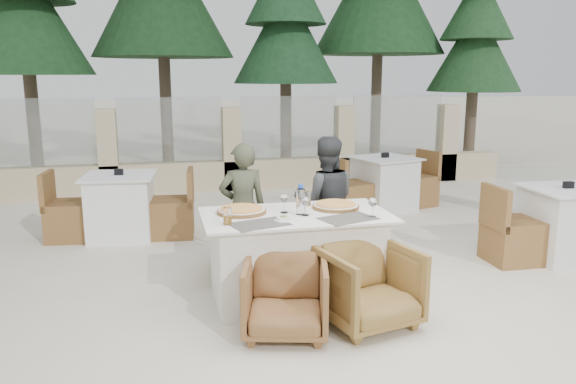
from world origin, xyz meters
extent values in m
plane|color=silver|center=(0.00, 0.00, 0.00)|extent=(80.00, 80.00, 0.00)
cube|color=beige|center=(0.00, 14.00, 0.01)|extent=(30.00, 16.00, 0.01)
cone|color=#1B3F1E|center=(-3.50, 7.00, 2.75)|extent=(2.42, 2.42, 5.50)
cone|color=#183A1B|center=(-1.00, 7.50, 3.25)|extent=(2.86, 2.86, 6.50)
cone|color=#1D4424|center=(1.50, 7.20, 2.50)|extent=(2.20, 2.20, 5.00)
cone|color=#1C4420|center=(3.80, 7.80, 3.40)|extent=(2.99, 2.99, 6.80)
cone|color=#214A24|center=(5.50, 6.50, 2.25)|extent=(1.98, 1.98, 4.50)
cube|color=#5A554D|center=(-0.47, -0.35, 0.77)|extent=(0.52, 0.41, 0.00)
cube|color=#5A564D|center=(0.28, -0.35, 0.77)|extent=(0.52, 0.42, 0.00)
cylinder|color=orange|center=(-0.55, 0.04, 0.80)|extent=(0.55, 0.55, 0.06)
cylinder|color=orange|center=(0.29, 0.03, 0.80)|extent=(0.51, 0.51, 0.05)
cylinder|color=#A7C8DC|center=(-0.07, -0.11, 0.90)|extent=(0.09, 0.09, 0.26)
cylinder|color=orange|center=(-0.71, -0.30, 0.84)|extent=(0.09, 0.09, 0.14)
cylinder|color=#C0891B|center=(0.08, 0.20, 0.83)|extent=(0.07, 0.07, 0.13)
imported|color=olive|center=(-0.39, 0.75, 0.31)|extent=(0.67, 0.69, 0.62)
imported|color=olive|center=(0.39, 0.61, 0.32)|extent=(0.85, 0.86, 0.64)
imported|color=brown|center=(-0.34, -0.73, 0.29)|extent=(0.77, 0.78, 0.58)
imported|color=olive|center=(0.32, -0.72, 0.32)|extent=(0.82, 0.83, 0.63)
imported|color=#494D38|center=(-0.44, 0.73, 0.65)|extent=(0.49, 0.33, 1.29)
imported|color=#3C3E41|center=(0.41, 0.73, 0.67)|extent=(0.73, 0.62, 1.34)
camera|label=1|loc=(-1.24, -4.60, 1.94)|focal=35.00mm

